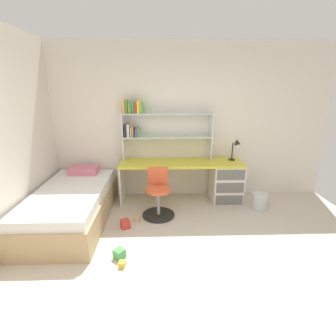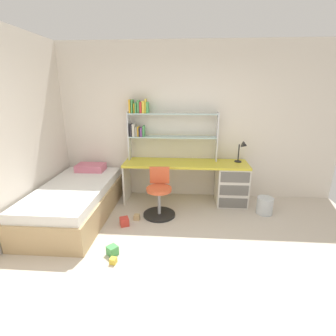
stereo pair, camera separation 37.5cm
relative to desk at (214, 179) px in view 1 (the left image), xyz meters
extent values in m
cube|color=beige|center=(-0.62, -2.03, -0.43)|extent=(5.48, 5.70, 0.02)
cube|color=silver|center=(-0.62, 0.35, 0.96)|extent=(5.48, 0.06, 2.75)
cube|color=gold|center=(-0.59, 0.00, 0.30)|extent=(2.16, 0.59, 0.04)
cube|color=silver|center=(0.23, 0.00, -0.07)|extent=(0.53, 0.56, 0.70)
cube|color=silver|center=(-1.65, 0.00, -0.07)|extent=(0.03, 0.53, 0.70)
cube|color=#64625E|center=(0.23, -0.28, -0.30)|extent=(0.47, 0.01, 0.18)
cube|color=#64625E|center=(0.23, -0.28, -0.07)|extent=(0.47, 0.01, 0.18)
cube|color=#64625E|center=(0.23, -0.28, 0.16)|extent=(0.47, 0.01, 0.18)
cube|color=silver|center=(-1.61, 0.18, 0.75)|extent=(0.02, 0.22, 0.85)
cube|color=silver|center=(-0.05, 0.18, 0.75)|extent=(0.02, 0.22, 0.85)
cube|color=silver|center=(-0.83, 0.18, 0.74)|extent=(1.54, 0.22, 0.02)
cube|color=silver|center=(-0.83, 0.18, 1.14)|extent=(1.54, 0.22, 0.02)
cube|color=#26262D|center=(-1.56, 0.18, 0.85)|extent=(0.03, 0.19, 0.22)
cube|color=beige|center=(-1.52, 0.18, 0.86)|extent=(0.04, 0.20, 0.22)
cube|color=beige|center=(-1.47, 0.18, 0.83)|extent=(0.02, 0.14, 0.16)
cube|color=gold|center=(-1.44, 0.18, 0.83)|extent=(0.03, 0.14, 0.17)
cube|color=#26262D|center=(-1.41, 0.18, 0.82)|extent=(0.03, 0.18, 0.15)
cube|color=purple|center=(-1.38, 0.18, 0.82)|extent=(0.03, 0.19, 0.15)
cube|color=#4CA559|center=(-1.34, 0.18, 0.84)|extent=(0.03, 0.16, 0.18)
cube|color=gold|center=(-1.56, 0.18, 1.26)|extent=(0.03, 0.20, 0.22)
cube|color=#4CA559|center=(-1.53, 0.18, 1.26)|extent=(0.02, 0.18, 0.22)
cube|color=gold|center=(-1.49, 0.18, 1.23)|extent=(0.02, 0.13, 0.16)
cube|color=#4CA559|center=(-1.46, 0.18, 1.24)|extent=(0.02, 0.16, 0.18)
cube|color=#4CA559|center=(-1.42, 0.18, 1.26)|extent=(0.04, 0.14, 0.21)
cube|color=red|center=(-1.38, 0.18, 1.25)|extent=(0.04, 0.17, 0.19)
cube|color=yellow|center=(-1.33, 0.18, 1.25)|extent=(0.04, 0.19, 0.20)
cube|color=yellow|center=(-1.29, 0.18, 1.27)|extent=(0.02, 0.14, 0.24)
cube|color=#4CA559|center=(-1.26, 0.18, 1.25)|extent=(0.03, 0.15, 0.19)
cylinder|color=black|center=(0.33, 0.10, 0.33)|extent=(0.12, 0.12, 0.02)
cylinder|color=black|center=(0.33, 0.10, 0.48)|extent=(0.02, 0.02, 0.30)
cone|color=black|center=(0.41, 0.05, 0.63)|extent=(0.12, 0.11, 0.13)
cylinder|color=black|center=(-1.00, -0.58, -0.40)|extent=(0.52, 0.52, 0.03)
cylinder|color=#A5A8AD|center=(-1.00, -0.58, -0.20)|extent=(0.05, 0.05, 0.43)
cylinder|color=#D85933|center=(-1.00, -0.58, 0.04)|extent=(0.40, 0.40, 0.05)
cube|color=#D85933|center=(-1.01, -0.40, 0.21)|extent=(0.32, 0.05, 0.28)
cube|color=tan|center=(-2.32, -0.72, -0.22)|extent=(1.04, 2.03, 0.39)
cube|color=white|center=(-2.32, -0.72, 0.04)|extent=(0.98, 1.97, 0.14)
cube|color=#D8728C|center=(-2.32, 0.05, 0.17)|extent=(0.50, 0.32, 0.12)
cylinder|color=silver|center=(0.73, -0.39, -0.28)|extent=(0.26, 0.26, 0.28)
cube|color=red|center=(-1.49, -0.94, -0.36)|extent=(0.17, 0.17, 0.12)
cube|color=#479E51|center=(-1.47, -1.64, -0.36)|extent=(0.16, 0.16, 0.12)
cube|color=tan|center=(-1.34, -0.75, -0.38)|extent=(0.09, 0.09, 0.09)
cube|color=gold|center=(-1.42, -1.80, -0.38)|extent=(0.08, 0.08, 0.07)
camera|label=1|loc=(-0.97, -4.26, 1.56)|focal=26.95mm
camera|label=2|loc=(-0.59, -4.25, 1.56)|focal=26.95mm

